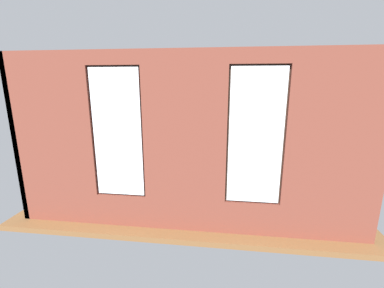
# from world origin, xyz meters

# --- Properties ---
(ground_plane) EXTENTS (6.88, 5.61, 0.10)m
(ground_plane) POSITION_xyz_m (0.00, 0.00, -0.05)
(ground_plane) COLOR brown
(brick_wall_with_windows) EXTENTS (6.28, 0.30, 3.08)m
(brick_wall_with_windows) POSITION_xyz_m (-0.00, 2.42, 1.50)
(brick_wall_with_windows) COLOR brown
(brick_wall_with_windows) RESTS_ON ground_plane
(white_wall_right) EXTENTS (0.10, 4.61, 3.08)m
(white_wall_right) POSITION_xyz_m (3.09, 0.20, 1.54)
(white_wall_right) COLOR silver
(white_wall_right) RESTS_ON ground_plane
(couch_by_window) EXTENTS (1.71, 0.87, 0.80)m
(couch_by_window) POSITION_xyz_m (0.06, 1.77, 0.33)
(couch_by_window) COLOR black
(couch_by_window) RESTS_ON ground_plane
(couch_left) EXTENTS (0.98, 2.11, 0.80)m
(couch_left) POSITION_xyz_m (-2.44, 0.80, 0.33)
(couch_left) COLOR black
(couch_left) RESTS_ON ground_plane
(coffee_table) EXTENTS (1.44, 0.79, 0.41)m
(coffee_table) POSITION_xyz_m (0.46, 0.18, 0.36)
(coffee_table) COLOR tan
(coffee_table) RESTS_ON ground_plane
(cup_ceramic) EXTENTS (0.08, 0.08, 0.09)m
(cup_ceramic) POSITION_xyz_m (0.46, 0.18, 0.45)
(cup_ceramic) COLOR #4C4C51
(cup_ceramic) RESTS_ON coffee_table
(candle_jar) EXTENTS (0.08, 0.08, 0.09)m
(candle_jar) POSITION_xyz_m (0.90, 0.30, 0.45)
(candle_jar) COLOR #B7333D
(candle_jar) RESTS_ON coffee_table
(table_plant_small) EXTENTS (0.12, 0.12, 0.19)m
(table_plant_small) POSITION_xyz_m (0.07, 0.04, 0.51)
(table_plant_small) COLOR beige
(table_plant_small) RESTS_ON coffee_table
(remote_black) EXTENTS (0.16, 0.15, 0.02)m
(remote_black) POSITION_xyz_m (0.36, 0.30, 0.42)
(remote_black) COLOR black
(remote_black) RESTS_ON coffee_table
(media_console) EXTENTS (1.10, 0.42, 0.49)m
(media_console) POSITION_xyz_m (2.79, -0.52, 0.25)
(media_console) COLOR black
(media_console) RESTS_ON ground_plane
(tv_flatscreen) EXTENTS (0.96, 0.20, 0.68)m
(tv_flatscreen) POSITION_xyz_m (2.79, -0.53, 0.83)
(tv_flatscreen) COLOR black
(tv_flatscreen) RESTS_ON media_console
(papasan_chair) EXTENTS (1.06, 1.06, 0.68)m
(papasan_chair) POSITION_xyz_m (0.46, -1.62, 0.44)
(papasan_chair) COLOR olive
(papasan_chair) RESTS_ON ground_plane
(potted_plant_beside_window_right) EXTENTS (0.93, 0.87, 1.40)m
(potted_plant_beside_window_right) POSITION_xyz_m (2.00, 1.88, 0.77)
(potted_plant_beside_window_right) COLOR brown
(potted_plant_beside_window_right) RESTS_ON ground_plane
(potted_plant_near_tv) EXTENTS (0.50, 0.50, 0.86)m
(potted_plant_near_tv) POSITION_xyz_m (2.24, 0.48, 0.53)
(potted_plant_near_tv) COLOR #47423D
(potted_plant_near_tv) RESTS_ON ground_plane
(potted_plant_foreground_right) EXTENTS (1.03, 1.04, 1.40)m
(potted_plant_foreground_right) POSITION_xyz_m (2.48, -1.75, 0.92)
(potted_plant_foreground_right) COLOR beige
(potted_plant_foreground_right) RESTS_ON ground_plane
(potted_plant_by_left_couch) EXTENTS (0.34, 0.34, 0.52)m
(potted_plant_by_left_couch) POSITION_xyz_m (-2.04, -0.69, 0.34)
(potted_plant_by_left_couch) COLOR brown
(potted_plant_by_left_couch) RESTS_ON ground_plane
(potted_plant_between_couches) EXTENTS (0.61, 0.61, 0.87)m
(potted_plant_between_couches) POSITION_xyz_m (-1.24, 1.72, 0.60)
(potted_plant_between_couches) COLOR brown
(potted_plant_between_couches) RESTS_ON ground_plane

